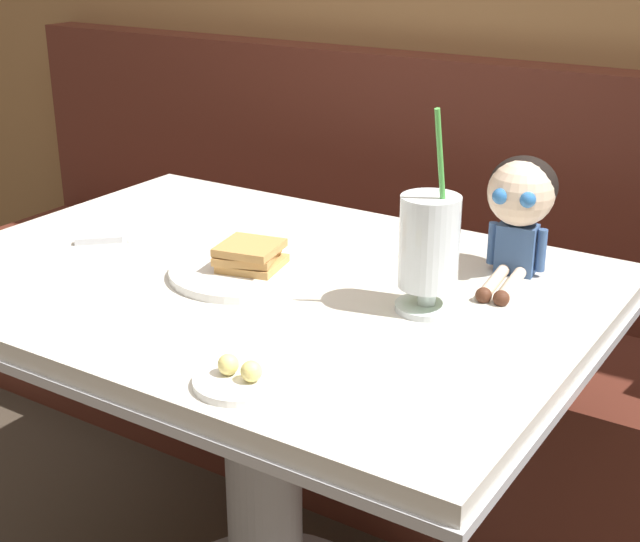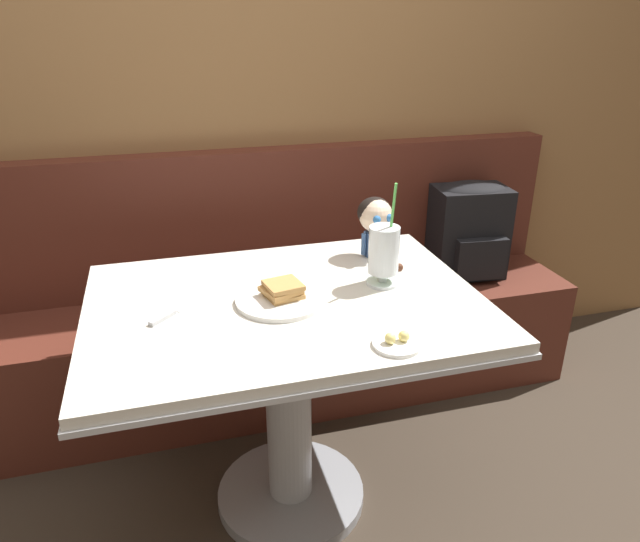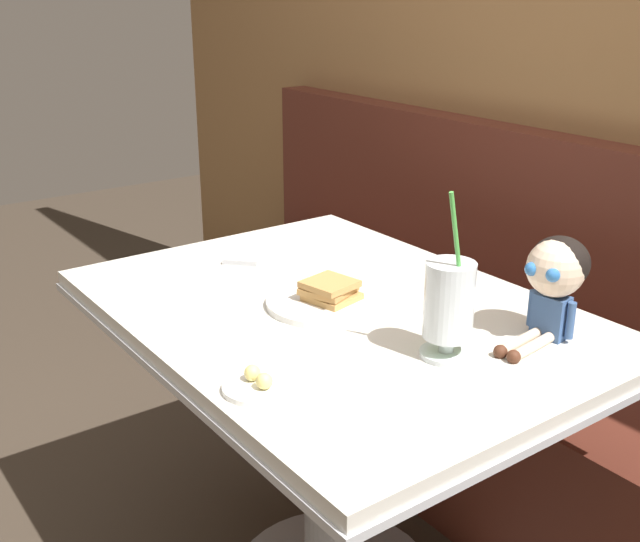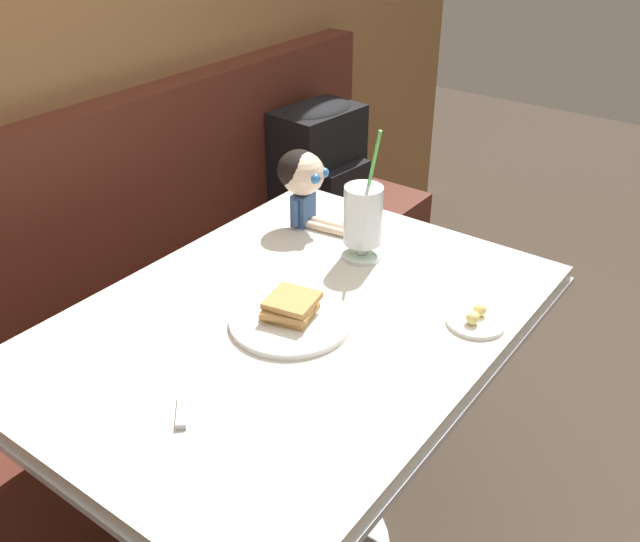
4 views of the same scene
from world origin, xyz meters
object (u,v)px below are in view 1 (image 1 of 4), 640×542
at_px(toast_plate, 246,267).
at_px(seated_doll, 521,199).
at_px(butter_knife, 118,240).
at_px(milkshake_glass, 429,249).
at_px(butter_saucer, 240,378).

relative_size(toast_plate, seated_doll, 1.11).
distance_m(toast_plate, butter_knife, 0.30).
relative_size(toast_plate, butter_knife, 1.35).
distance_m(butter_knife, seated_doll, 0.72).
bearing_deg(milkshake_glass, butter_saucer, -105.52).
distance_m(toast_plate, seated_doll, 0.46).
bearing_deg(butter_knife, butter_saucer, -30.92).
xyz_separation_m(butter_knife, seated_doll, (0.67, 0.25, 0.12)).
relative_size(toast_plate, milkshake_glass, 0.79).
height_order(milkshake_glass, butter_saucer, milkshake_glass).
distance_m(butter_saucer, butter_knife, 0.60).
distance_m(toast_plate, butter_saucer, 0.38).
bearing_deg(toast_plate, milkshake_glass, 6.22).
bearing_deg(butter_knife, seated_doll, 20.35).
bearing_deg(butter_saucer, seated_doll, 74.90).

